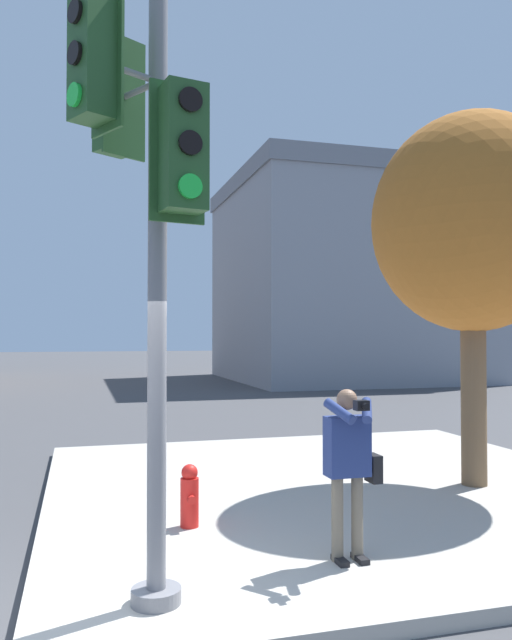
# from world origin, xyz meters

# --- Properties ---
(sidewalk_corner) EXTENTS (8.00, 8.00, 0.14)m
(sidewalk_corner) POSITION_xyz_m (3.50, 3.50, 0.07)
(sidewalk_corner) COLOR #ADA89E
(sidewalk_corner) RESTS_ON ground_plane
(traffic_signal_pole) EXTENTS (0.99, 1.42, 5.61)m
(traffic_signal_pole) POSITION_xyz_m (0.37, 0.22, 3.51)
(traffic_signal_pole) COLOR slate
(traffic_signal_pole) RESTS_ON sidewalk_corner
(person_photographer) EXTENTS (0.58, 0.54, 1.58)m
(person_photographer) POSITION_xyz_m (2.35, 0.73, 1.08)
(person_photographer) COLOR black
(person_photographer) RESTS_ON sidewalk_corner
(street_tree) EXTENTS (2.80, 2.80, 5.21)m
(street_tree) POSITION_xyz_m (5.23, 2.93, 3.79)
(street_tree) COLOR brown
(street_tree) RESTS_ON sidewalk_corner
(fire_hydrant) EXTENTS (0.20, 0.26, 0.68)m
(fire_hydrant) POSITION_xyz_m (1.09, 2.13, 0.48)
(fire_hydrant) COLOR red
(fire_hydrant) RESTS_ON sidewalk_corner
(building_right) EXTENTS (11.40, 11.42, 9.93)m
(building_right) POSITION_xyz_m (12.73, 24.16, 4.98)
(building_right) COLOR gray
(building_right) RESTS_ON ground_plane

